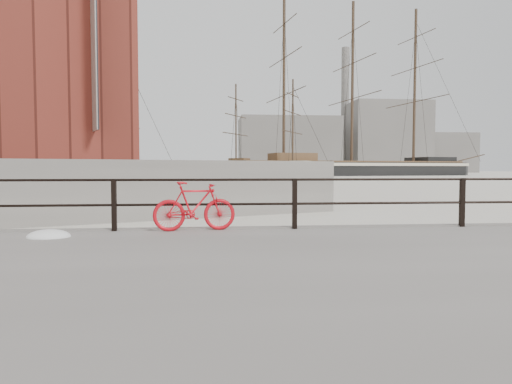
# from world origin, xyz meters

# --- Properties ---
(ground) EXTENTS (400.00, 400.00, 0.00)m
(ground) POSITION_xyz_m (0.00, 0.00, 0.00)
(ground) COLOR white
(ground) RESTS_ON ground
(far_quay) EXTENTS (78.44, 148.07, 1.80)m
(far_quay) POSITION_xyz_m (-40.00, 72.00, 0.90)
(far_quay) COLOR gray
(far_quay) RESTS_ON ground
(guardrail) EXTENTS (28.00, 0.10, 1.00)m
(guardrail) POSITION_xyz_m (0.00, -0.15, 0.85)
(guardrail) COLOR black
(guardrail) RESTS_ON promenade
(bicycle) EXTENTS (1.59, 0.44, 0.95)m
(bicycle) POSITION_xyz_m (-5.47, -0.25, 0.82)
(bicycle) COLOR red
(bicycle) RESTS_ON promenade
(barque_black) EXTENTS (69.35, 34.60, 37.10)m
(barque_black) POSITION_xyz_m (23.84, 83.60, 0.00)
(barque_black) COLOR black
(barque_black) RESTS_ON ground
(schooner_mid) EXTENTS (27.73, 22.10, 18.78)m
(schooner_mid) POSITION_xyz_m (4.67, 77.21, 0.00)
(schooner_mid) COLOR beige
(schooner_mid) RESTS_ON ground
(schooner_left) EXTENTS (24.71, 15.88, 17.48)m
(schooner_left) POSITION_xyz_m (-22.44, 65.85, 0.00)
(schooner_left) COLOR beige
(schooner_left) RESTS_ON ground
(industrial_west) EXTENTS (32.00, 18.00, 18.00)m
(industrial_west) POSITION_xyz_m (20.00, 140.00, 9.00)
(industrial_west) COLOR gray
(industrial_west) RESTS_ON ground
(industrial_mid) EXTENTS (26.00, 20.00, 24.00)m
(industrial_mid) POSITION_xyz_m (55.00, 145.00, 12.00)
(industrial_mid) COLOR gray
(industrial_mid) RESTS_ON ground
(industrial_east) EXTENTS (20.00, 16.00, 14.00)m
(industrial_east) POSITION_xyz_m (78.00, 150.00, 7.00)
(industrial_east) COLOR gray
(industrial_east) RESTS_ON ground
(smokestack) EXTENTS (2.80, 2.80, 44.00)m
(smokestack) POSITION_xyz_m (42.00, 150.00, 22.00)
(smokestack) COLOR gray
(smokestack) RESTS_ON ground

